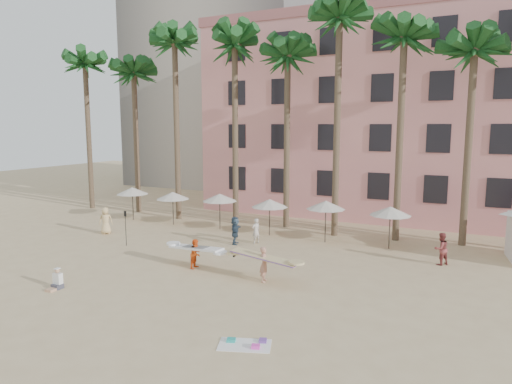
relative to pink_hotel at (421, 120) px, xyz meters
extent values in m
plane|color=#D1B789|center=(-7.00, -26.00, -8.00)|extent=(120.00, 120.00, 0.00)
cube|color=pink|center=(0.00, 0.00, 0.00)|extent=(35.00, 14.00, 16.00)
cylinder|color=brown|center=(-27.00, -11.00, -1.50)|extent=(0.44, 0.44, 13.00)
cylinder|color=brown|center=(-22.00, -10.50, -2.00)|extent=(0.44, 0.44, 12.00)
cylinder|color=brown|center=(-17.00, -11.50, -1.00)|extent=(0.44, 0.44, 14.00)
cylinder|color=brown|center=(-12.00, -11.00, -1.25)|extent=(0.44, 0.44, 13.50)
cylinder|color=brown|center=(-8.00, -10.50, -1.75)|extent=(0.44, 0.44, 12.50)
cylinder|color=brown|center=(-4.00, -11.50, -0.75)|extent=(0.44, 0.44, 14.50)
cylinder|color=brown|center=(0.00, -11.00, -1.50)|extent=(0.44, 0.44, 13.00)
cylinder|color=brown|center=(4.00, -10.50, -2.00)|extent=(0.44, 0.44, 12.00)
cylinder|color=#332B23|center=(-20.00, -13.50, -6.75)|extent=(0.07, 0.07, 2.50)
cone|color=beige|center=(-20.00, -13.50, -5.65)|extent=(2.50, 2.50, 0.55)
cylinder|color=#332B23|center=(-16.00, -13.60, -6.80)|extent=(0.07, 0.07, 2.40)
cone|color=beige|center=(-16.00, -13.60, -5.75)|extent=(2.50, 2.50, 0.55)
cylinder|color=#332B23|center=(-12.00, -13.40, -6.75)|extent=(0.07, 0.07, 2.50)
cone|color=beige|center=(-12.00, -13.40, -5.65)|extent=(2.50, 2.50, 0.55)
cylinder|color=#332B23|center=(-8.00, -13.50, -6.80)|extent=(0.07, 0.07, 2.40)
cone|color=beige|center=(-8.00, -13.50, -5.75)|extent=(2.50, 2.50, 0.55)
cylinder|color=#332B23|center=(-4.00, -13.60, -6.70)|extent=(0.07, 0.07, 2.60)
cone|color=beige|center=(-4.00, -13.60, -5.55)|extent=(2.50, 2.50, 0.55)
cylinder|color=#332B23|center=(0.00, -13.40, -6.75)|extent=(0.07, 0.07, 2.50)
cone|color=beige|center=(0.00, -13.40, -5.65)|extent=(2.50, 2.50, 0.55)
cube|color=white|center=(-2.20, -28.35, -7.99)|extent=(2.03, 1.55, 0.02)
cube|color=teal|center=(-2.74, -28.34, -7.93)|extent=(0.37, 0.34, 0.10)
cube|color=#EE42C3|center=(-1.75, -28.41, -7.92)|extent=(0.34, 0.30, 0.12)
cube|color=#7243A1|center=(-1.73, -27.87, -7.94)|extent=(0.35, 0.37, 0.08)
imported|color=tan|center=(-4.35, -22.17, -7.14)|extent=(0.54, 0.70, 1.73)
cube|color=#D8C387|center=(-4.35, -22.17, -6.79)|extent=(3.46, 0.97, 0.40)
imported|color=#FF5F1A|center=(-8.49, -21.82, -7.22)|extent=(0.62, 0.78, 1.56)
cube|color=white|center=(-8.49, -21.82, -6.91)|extent=(3.33, 1.19, 0.33)
imported|color=brown|center=(3.10, -15.53, -7.11)|extent=(1.08, 1.09, 1.77)
imported|color=#314557|center=(-9.00, -16.57, -7.11)|extent=(1.07, 1.73, 1.78)
imported|color=beige|center=(-7.91, -15.81, -7.19)|extent=(0.61, 0.70, 1.62)
imported|color=tan|center=(-18.45, -18.07, -7.06)|extent=(1.09, 1.04, 1.88)
cylinder|color=black|center=(-14.95, -19.95, -6.95)|extent=(0.04, 0.04, 2.10)
cube|color=black|center=(-14.95, -19.95, -5.95)|extent=(0.18, 0.03, 0.35)
cube|color=#3F3F4C|center=(-12.52, -27.28, -7.89)|extent=(0.43, 0.40, 0.23)
cube|color=tan|center=(-12.52, -27.61, -7.94)|extent=(0.38, 0.43, 0.11)
cube|color=white|center=(-12.52, -27.23, -7.53)|extent=(0.42, 0.25, 0.52)
sphere|color=tan|center=(-12.52, -27.23, -7.15)|extent=(0.23, 0.23, 0.23)
camera|label=1|loc=(4.62, -41.40, -0.55)|focal=32.00mm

